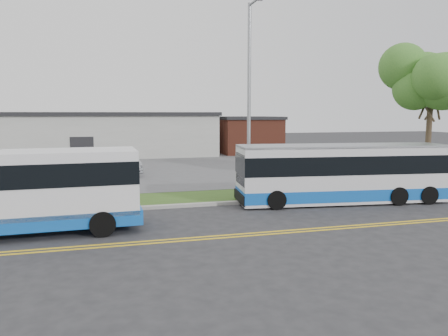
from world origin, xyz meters
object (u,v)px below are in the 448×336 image
object	(u,v)px
tree_east	(432,79)
shuttle_bus	(47,189)
streetlight_near	(250,93)
pedestrian	(27,181)
transit_bus	(342,173)
parked_car_a	(116,162)
parked_car_b	(47,167)

from	to	relation	value
tree_east	shuttle_bus	xyz separation A→B (m)	(-20.07, -4.78, -4.63)
streetlight_near	pedestrian	bearing A→B (deg)	173.21
streetlight_near	transit_bus	distance (m)	5.97
tree_east	parked_car_a	bearing A→B (deg)	151.29
streetlight_near	parked_car_a	xyz separation A→B (m)	(-6.32, 9.76, -4.31)
pedestrian	parked_car_b	size ratio (longest dim) A/B	0.46
pedestrian	parked_car_a	bearing A→B (deg)	-117.50
tree_east	parked_car_b	size ratio (longest dim) A/B	1.97
transit_bus	tree_east	bearing A→B (deg)	27.64
tree_east	parked_car_a	xyz separation A→B (m)	(-17.32, 9.48, -5.28)
transit_bus	pedestrian	distance (m)	14.99
streetlight_near	transit_bus	xyz separation A→B (m)	(3.81, -2.53, -3.83)
tree_east	parked_car_b	distance (m)	24.50
shuttle_bus	transit_bus	world-z (taller)	shuttle_bus
tree_east	shuttle_bus	distance (m)	21.14
pedestrian	parked_car_b	world-z (taller)	pedestrian
streetlight_near	shuttle_bus	world-z (taller)	streetlight_near
shuttle_bus	parked_car_b	distance (m)	14.62
tree_east	shuttle_bus	world-z (taller)	tree_east
tree_east	parked_car_a	world-z (taller)	tree_east
shuttle_bus	parked_car_a	size ratio (longest dim) A/B	1.55
parked_car_a	pedestrian	bearing A→B (deg)	-136.68
pedestrian	parked_car_a	world-z (taller)	pedestrian
shuttle_bus	pedestrian	world-z (taller)	shuttle_bus
streetlight_near	parked_car_b	size ratio (longest dim) A/B	2.25
tree_east	transit_bus	distance (m)	9.09
streetlight_near	transit_bus	bearing A→B (deg)	-33.58
tree_east	pedestrian	bearing A→B (deg)	177.36
transit_bus	pedestrian	bearing A→B (deg)	171.63
parked_car_b	parked_car_a	bearing A→B (deg)	-1.97
tree_east	transit_bus	bearing A→B (deg)	-158.69
streetlight_near	transit_bus	world-z (taller)	streetlight_near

